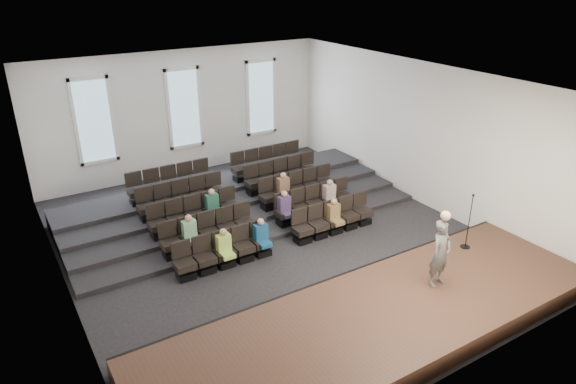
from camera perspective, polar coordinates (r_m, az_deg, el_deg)
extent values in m
plane|color=black|center=(16.23, -1.70, -5.34)|extent=(14.00, 14.00, 0.00)
cube|color=white|center=(14.46, -1.95, 12.26)|extent=(12.00, 14.00, 0.02)
cube|color=white|center=(21.26, -11.47, 8.62)|extent=(12.00, 0.04, 5.00)
cube|color=white|center=(10.33, 18.39, -9.09)|extent=(12.00, 0.04, 5.00)
cube|color=white|center=(13.47, -24.58, -2.15)|extent=(0.04, 14.00, 5.00)
cube|color=white|center=(18.74, 14.41, 6.30)|extent=(0.04, 14.00, 5.00)
cube|color=#3F281B|center=(12.65, 10.35, -13.87)|extent=(11.80, 3.60, 0.50)
cube|color=black|center=(13.74, 5.41, -10.17)|extent=(11.80, 0.06, 0.52)
cube|color=black|center=(18.02, -5.43, -2.05)|extent=(11.80, 4.80, 0.15)
cube|color=black|center=(18.42, -6.18, -1.23)|extent=(11.80, 3.75, 0.30)
cube|color=black|center=(18.82, -6.89, -0.44)|extent=(11.80, 2.70, 0.45)
cube|color=black|center=(19.23, -7.58, 0.31)|extent=(11.80, 1.65, 0.60)
cube|color=black|center=(14.60, -11.28, -9.03)|extent=(0.47, 0.43, 0.20)
cube|color=black|center=(14.43, -11.38, -7.99)|extent=(0.55, 0.50, 0.19)
cube|color=black|center=(14.40, -11.82, -6.22)|extent=(0.55, 0.08, 0.50)
cube|color=black|center=(14.77, -9.10, -8.42)|extent=(0.47, 0.43, 0.20)
cube|color=black|center=(14.61, -9.18, -7.39)|extent=(0.55, 0.50, 0.19)
cube|color=black|center=(14.57, -9.61, -5.64)|extent=(0.55, 0.08, 0.50)
cube|color=black|center=(14.96, -6.98, -7.81)|extent=(0.47, 0.43, 0.20)
cube|color=black|center=(14.80, -7.03, -6.79)|extent=(0.55, 0.50, 0.19)
cube|color=black|center=(14.77, -7.46, -5.06)|extent=(0.55, 0.08, 0.50)
cube|color=black|center=(15.18, -4.92, -7.22)|extent=(0.47, 0.43, 0.20)
cube|color=black|center=(15.02, -4.96, -6.20)|extent=(0.55, 0.50, 0.19)
cube|color=black|center=(14.99, -5.38, -4.50)|extent=(0.55, 0.08, 0.50)
cube|color=black|center=(15.42, -2.92, -6.63)|extent=(0.47, 0.43, 0.20)
cube|color=black|center=(15.26, -2.95, -5.62)|extent=(0.55, 0.50, 0.19)
cube|color=black|center=(15.23, -3.36, -3.95)|extent=(0.55, 0.08, 0.50)
cube|color=black|center=(16.07, 1.62, -5.25)|extent=(0.47, 0.43, 0.20)
cube|color=black|center=(15.92, 1.63, -4.28)|extent=(0.55, 0.50, 0.19)
cube|color=black|center=(15.89, 1.23, -2.67)|extent=(0.55, 0.08, 0.50)
cube|color=black|center=(16.37, 3.38, -4.71)|extent=(0.47, 0.43, 0.20)
cube|color=black|center=(16.22, 3.41, -3.74)|extent=(0.55, 0.50, 0.19)
cube|color=black|center=(16.19, 3.02, -2.17)|extent=(0.55, 0.08, 0.50)
cube|color=black|center=(16.68, 5.08, -4.18)|extent=(0.47, 0.43, 0.20)
cube|color=black|center=(16.54, 5.11, -3.23)|extent=(0.55, 0.50, 0.19)
cube|color=black|center=(16.51, 4.73, -1.68)|extent=(0.55, 0.08, 0.50)
cube|color=black|center=(17.01, 6.70, -3.67)|extent=(0.47, 0.43, 0.20)
cube|color=black|center=(16.87, 6.75, -2.73)|extent=(0.55, 0.50, 0.19)
cube|color=black|center=(16.84, 6.38, -1.21)|extent=(0.55, 0.08, 0.50)
cube|color=black|center=(17.36, 8.27, -3.17)|extent=(0.47, 0.43, 0.20)
cube|color=black|center=(17.22, 8.33, -2.25)|extent=(0.55, 0.50, 0.19)
cube|color=black|center=(17.19, 7.96, -0.76)|extent=(0.55, 0.08, 0.50)
cube|color=black|center=(15.38, -12.76, -6.69)|extent=(0.47, 0.43, 0.20)
cube|color=black|center=(15.22, -12.87, -5.69)|extent=(0.55, 0.50, 0.19)
cube|color=black|center=(15.21, -13.28, -4.00)|extent=(0.55, 0.08, 0.50)
cube|color=black|center=(15.54, -10.68, -6.15)|extent=(0.47, 0.43, 0.20)
cube|color=black|center=(15.39, -10.77, -5.15)|extent=(0.55, 0.50, 0.19)
cube|color=black|center=(15.37, -11.18, -3.48)|extent=(0.55, 0.08, 0.50)
cube|color=black|center=(15.72, -8.65, -5.61)|extent=(0.47, 0.43, 0.20)
cube|color=black|center=(15.58, -8.72, -4.62)|extent=(0.55, 0.50, 0.19)
cube|color=black|center=(15.56, -9.12, -2.97)|extent=(0.55, 0.08, 0.50)
cube|color=black|center=(15.93, -6.67, -5.08)|extent=(0.47, 0.43, 0.20)
cube|color=black|center=(15.78, -6.73, -4.09)|extent=(0.55, 0.50, 0.19)
cube|color=black|center=(15.77, -7.13, -2.47)|extent=(0.55, 0.08, 0.50)
cube|color=black|center=(16.16, -4.75, -4.55)|extent=(0.47, 0.43, 0.20)
cube|color=black|center=(16.01, -4.79, -3.57)|extent=(0.55, 0.50, 0.19)
cube|color=black|center=(16.00, -5.18, -1.97)|extent=(0.55, 0.08, 0.50)
cube|color=black|center=(16.78, -0.35, -3.32)|extent=(0.47, 0.43, 0.20)
cube|color=black|center=(16.64, -0.35, -2.37)|extent=(0.55, 0.50, 0.19)
cube|color=black|center=(16.62, -0.73, -0.83)|extent=(0.55, 0.08, 0.50)
cube|color=black|center=(17.06, 1.37, -2.84)|extent=(0.47, 0.43, 0.20)
cube|color=black|center=(16.93, 1.38, -1.90)|extent=(0.55, 0.50, 0.19)
cube|color=black|center=(16.91, 1.01, -0.39)|extent=(0.55, 0.08, 0.50)
cube|color=black|center=(17.37, 3.03, -2.37)|extent=(0.47, 0.43, 0.20)
cube|color=black|center=(17.23, 3.06, -1.44)|extent=(0.55, 0.50, 0.19)
cube|color=black|center=(17.22, 2.69, 0.04)|extent=(0.55, 0.08, 0.50)
cube|color=black|center=(17.68, 4.64, -1.91)|extent=(0.47, 0.43, 0.20)
cube|color=black|center=(17.55, 4.67, -1.00)|extent=(0.55, 0.50, 0.19)
cube|color=black|center=(17.54, 4.31, 0.46)|extent=(0.55, 0.08, 0.50)
cube|color=black|center=(18.02, 6.18, -1.47)|extent=(0.47, 0.43, 0.20)
cube|color=black|center=(17.89, 6.22, -0.57)|extent=(0.55, 0.50, 0.19)
cube|color=black|center=(17.87, 5.87, 0.86)|extent=(0.55, 0.08, 0.50)
cube|color=black|center=(16.19, -14.09, -4.59)|extent=(0.47, 0.42, 0.20)
cube|color=black|center=(16.04, -14.20, -3.61)|extent=(0.55, 0.50, 0.19)
cube|color=black|center=(16.05, -14.58, -2.01)|extent=(0.55, 0.08, 0.50)
cube|color=black|center=(16.34, -12.10, -4.09)|extent=(0.47, 0.42, 0.20)
cube|color=black|center=(16.20, -12.19, -3.13)|extent=(0.55, 0.50, 0.19)
cube|color=black|center=(16.20, -12.58, -1.54)|extent=(0.55, 0.08, 0.50)
cube|color=black|center=(16.52, -10.16, -3.61)|extent=(0.47, 0.42, 0.20)
cube|color=black|center=(16.38, -10.23, -2.64)|extent=(0.55, 0.50, 0.19)
cube|color=black|center=(16.38, -10.62, -1.08)|extent=(0.55, 0.08, 0.50)
cube|color=black|center=(16.71, -8.26, -3.13)|extent=(0.47, 0.42, 0.20)
cube|color=black|center=(16.58, -8.32, -2.17)|extent=(0.55, 0.50, 0.19)
cube|color=black|center=(16.58, -8.70, -0.62)|extent=(0.55, 0.08, 0.50)
cube|color=black|center=(16.93, -6.41, -2.65)|extent=(0.47, 0.42, 0.20)
cube|color=black|center=(16.79, -6.45, -1.71)|extent=(0.55, 0.50, 0.19)
cube|color=black|center=(16.80, -6.83, -0.18)|extent=(0.55, 0.08, 0.50)
cube|color=black|center=(17.52, -2.14, -1.55)|extent=(0.47, 0.42, 0.20)
cube|color=black|center=(17.39, -2.16, -0.63)|extent=(0.55, 0.50, 0.19)
cube|color=black|center=(17.40, -2.52, 0.84)|extent=(0.55, 0.08, 0.50)
cube|color=black|center=(17.80, -0.47, -1.12)|extent=(0.47, 0.42, 0.20)
cube|color=black|center=(17.67, -0.47, -0.21)|extent=(0.55, 0.50, 0.19)
cube|color=black|center=(17.67, -0.83, 1.24)|extent=(0.55, 0.08, 0.50)
cube|color=black|center=(18.09, 1.16, -0.70)|extent=(0.47, 0.42, 0.20)
cube|color=black|center=(17.96, 1.16, 0.20)|extent=(0.55, 0.50, 0.19)
cube|color=black|center=(17.96, 0.81, 1.63)|extent=(0.55, 0.08, 0.50)
cube|color=black|center=(18.39, 2.73, -0.29)|extent=(0.47, 0.42, 0.20)
cube|color=black|center=(18.27, 2.75, 0.60)|extent=(0.55, 0.50, 0.19)
cube|color=black|center=(18.27, 2.40, 2.00)|extent=(0.55, 0.08, 0.50)
cube|color=black|center=(18.71, 4.24, 0.11)|extent=(0.47, 0.42, 0.20)
cube|color=black|center=(18.59, 4.27, 0.98)|extent=(0.55, 0.50, 0.19)
cube|color=black|center=(18.59, 3.93, 2.36)|extent=(0.55, 0.08, 0.50)
cube|color=black|center=(17.02, -15.28, -2.68)|extent=(0.47, 0.42, 0.20)
cube|color=black|center=(16.89, -15.39, -1.74)|extent=(0.55, 0.50, 0.19)
cube|color=black|center=(16.91, -15.75, -0.22)|extent=(0.55, 0.08, 0.50)
cube|color=black|center=(17.17, -13.38, -2.23)|extent=(0.47, 0.42, 0.20)
cube|color=black|center=(17.04, -13.48, -1.30)|extent=(0.55, 0.50, 0.19)
cube|color=black|center=(17.06, -13.84, 0.21)|extent=(0.55, 0.08, 0.50)
cube|color=black|center=(17.34, -11.52, -1.79)|extent=(0.47, 0.42, 0.20)
cube|color=black|center=(17.21, -11.60, -0.86)|extent=(0.55, 0.50, 0.19)
cube|color=black|center=(17.23, -11.96, 0.63)|extent=(0.55, 0.08, 0.50)
cube|color=black|center=(17.53, -9.69, -1.35)|extent=(0.47, 0.42, 0.20)
cube|color=black|center=(17.40, -9.76, -0.43)|extent=(0.55, 0.50, 0.19)
cube|color=black|center=(17.42, -10.12, 1.04)|extent=(0.55, 0.08, 0.50)
cube|color=black|center=(17.73, -7.91, -0.92)|extent=(0.47, 0.42, 0.20)
cube|color=black|center=(17.61, -7.97, -0.01)|extent=(0.55, 0.50, 0.19)
cube|color=black|center=(17.63, -8.32, 1.45)|extent=(0.55, 0.08, 0.50)
cube|color=black|center=(18.30, -3.78, 0.07)|extent=(0.47, 0.42, 0.20)
cube|color=black|center=(18.18, -3.81, 0.96)|extent=(0.55, 0.50, 0.19)
cube|color=black|center=(18.20, -4.16, 2.37)|extent=(0.55, 0.08, 0.50)
cube|color=black|center=(18.56, -2.16, 0.46)|extent=(0.47, 0.42, 0.20)
cube|color=black|center=(18.44, -2.17, 1.35)|extent=(0.55, 0.50, 0.19)
cube|color=black|center=(18.46, -2.51, 2.74)|extent=(0.55, 0.08, 0.50)
cube|color=black|center=(18.84, -0.57, 0.84)|extent=(0.47, 0.42, 0.20)
cube|color=black|center=(18.72, -0.58, 1.72)|extent=(0.55, 0.50, 0.19)
cube|color=black|center=(18.74, -0.91, 3.09)|extent=(0.55, 0.08, 0.50)
cube|color=black|center=(19.13, 0.96, 1.21)|extent=(0.47, 0.42, 0.20)
cube|color=black|center=(19.02, 0.97, 2.08)|extent=(0.55, 0.50, 0.19)
cube|color=black|center=(19.04, 0.64, 3.42)|extent=(0.55, 0.08, 0.50)
cube|color=black|center=(19.44, 2.45, 1.57)|extent=(0.47, 0.42, 0.20)
cube|color=black|center=(19.33, 2.47, 2.42)|extent=(0.55, 0.50, 0.19)
cube|color=black|center=(19.34, 2.14, 3.75)|extent=(0.55, 0.08, 0.50)
cube|color=black|center=(17.89, -16.35, -0.96)|extent=(0.47, 0.42, 0.20)
cube|color=black|center=(17.76, -16.46, -0.05)|extent=(0.55, 0.50, 0.19)
cube|color=black|center=(17.80, -16.81, 1.39)|extent=(0.55, 0.08, 0.50)
cube|color=black|center=(18.03, -14.53, -0.55)|extent=(0.47, 0.42, 0.20)
cube|color=black|center=(17.91, -14.63, 0.36)|extent=(0.55, 0.50, 0.19)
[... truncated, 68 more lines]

